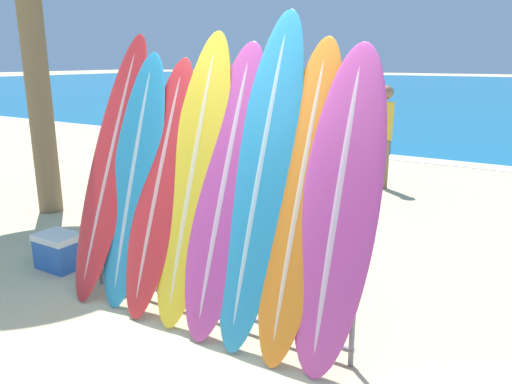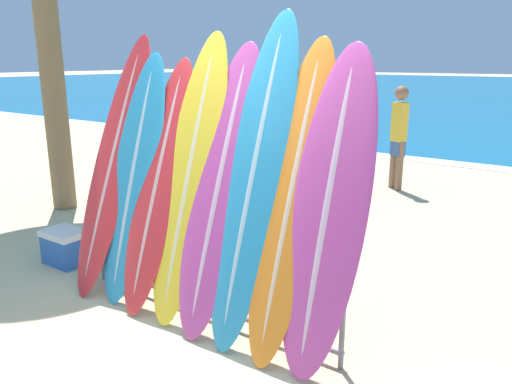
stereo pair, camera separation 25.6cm
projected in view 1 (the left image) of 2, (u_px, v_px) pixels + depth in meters
The scene contains 15 objects.
ground_plane at pixel (208, 351), 3.77m from camera, with size 160.00×160.00×0.00m, color beige.
surfboard_rack at pixel (205, 264), 4.13m from camera, with size 2.63×0.04×0.91m.
surfboard_slot_0 at pixel (111, 165), 4.59m from camera, with size 0.51×1.02×2.38m.
surfboard_slot_1 at pixel (134, 180), 4.41m from camera, with size 0.55×0.76×2.21m.
surfboard_slot_2 at pixel (160, 187), 4.26m from camera, with size 0.51×0.87×2.17m.
surfboard_slot_3 at pixel (193, 179), 4.09m from camera, with size 0.55×0.85×2.38m.
surfboard_slot_4 at pixel (225, 189), 3.92m from camera, with size 0.57×0.91×2.29m.
surfboard_slot_5 at pixel (261, 179), 3.76m from camera, with size 0.52×0.96×2.52m.
surfboard_slot_6 at pixel (300, 200), 3.59m from camera, with size 0.49×0.89×2.31m.
surfboard_slot_7 at pixel (338, 210), 3.42m from camera, with size 0.58×0.77×2.27m.
person_near_water at pixel (384, 133), 8.38m from camera, with size 0.30×0.27×1.72m.
person_mid_beach at pixel (305, 117), 10.40m from camera, with size 0.30×0.25×1.77m.
person_far_left at pixel (286, 124), 9.41m from camera, with size 0.30×0.27×1.76m.
person_far_right at pixel (221, 168), 6.20m from camera, with size 0.20×0.26×1.52m.
cooler_box at pixel (59, 251), 5.24m from camera, with size 0.46×0.33×0.37m.
Camera 1 is at (2.06, -2.64, 2.14)m, focal length 35.00 mm.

